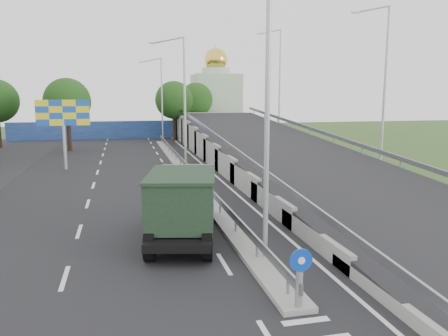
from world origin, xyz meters
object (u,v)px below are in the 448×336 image
object	(u,v)px
sign_bollard	(300,278)
lamp_post_mid	(182,96)
billboard	(63,117)
dump_truck	(184,200)
lamp_post_far	(160,95)
lamp_post_near	(262,97)
church	(216,98)

from	to	relation	value
sign_bollard	lamp_post_mid	xyz separation A→B (m)	(0.11, 23.83, 4.77)
sign_bollard	billboard	size ratio (longest dim) A/B	0.30
lamp_post_mid	billboard	world-z (taller)	lamp_post_mid
lamp_post_mid	dump_truck	distance (m)	17.43
lamp_post_far	billboard	xyz separation A→B (m)	(-9.11, -18.00, -1.62)
lamp_post_near	dump_truck	world-z (taller)	lamp_post_near
lamp_post_far	church	size ratio (longest dim) A/B	0.73
sign_bollard	dump_truck	world-z (taller)	dump_truck
lamp_post_near	billboard	distance (m)	23.87
lamp_post_mid	lamp_post_far	size ratio (longest dim) A/B	1.00
church	lamp_post_near	bearing A→B (deg)	-100.38
lamp_post_far	church	xyz separation A→B (m)	(9.89, 14.00, -0.50)
lamp_post_near	billboard	world-z (taller)	lamp_post_near
sign_bollard	lamp_post_mid	distance (m)	24.30
lamp_post_mid	church	xyz separation A→B (m)	(9.89, 34.00, -0.50)
lamp_post_far	lamp_post_near	bearing A→B (deg)	-90.00
lamp_post_near	church	world-z (taller)	church
lamp_post_mid	church	world-z (taller)	church
sign_bollard	lamp_post_far	world-z (taller)	lamp_post_far
billboard	dump_truck	distance (m)	20.13
lamp_post_near	lamp_post_mid	distance (m)	20.00
church	billboard	size ratio (longest dim) A/B	2.51
lamp_post_near	sign_bollard	bearing A→B (deg)	-91.64
lamp_post_mid	dump_truck	world-z (taller)	lamp_post_mid
billboard	sign_bollard	bearing A→B (deg)	-70.79
dump_truck	sign_bollard	bearing A→B (deg)	-60.93
sign_bollard	lamp_post_near	xyz separation A→B (m)	(0.11, 3.83, 4.77)
sign_bollard	church	distance (m)	58.84
lamp_post_mid	lamp_post_far	world-z (taller)	same
sign_bollard	dump_truck	size ratio (longest dim) A/B	0.24
church	dump_truck	world-z (taller)	church
sign_bollard	billboard	world-z (taller)	billboard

